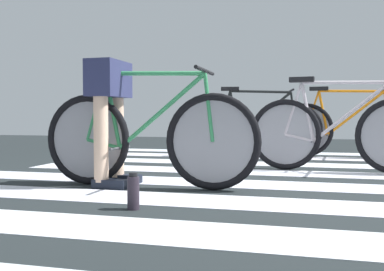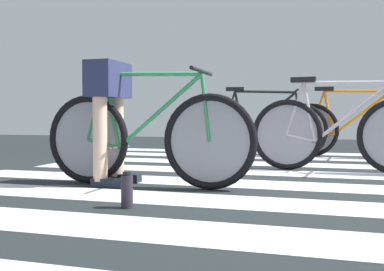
{
  "view_description": "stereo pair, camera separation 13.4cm",
  "coord_description": "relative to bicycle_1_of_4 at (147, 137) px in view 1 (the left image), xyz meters",
  "views": [
    {
      "loc": [
        0.22,
        -3.61,
        0.57
      ],
      "look_at": [
        -0.71,
        0.11,
        0.39
      ],
      "focal_mm": 40.46,
      "sensor_mm": 36.0,
      "label": 1
    },
    {
      "loc": [
        0.36,
        -3.61,
        0.57
      ],
      "look_at": [
        -0.71,
        0.11,
        0.39
      ],
      "focal_mm": 40.46,
      "sensor_mm": 36.0,
      "label": 2
    }
  ],
  "objects": [
    {
      "name": "bicycle_1_of_4",
      "position": [
        0.0,
        0.0,
        0.0
      ],
      "size": [
        1.74,
        0.52,
        0.93
      ],
      "rotation": [
        0.0,
        0.0,
        -0.02
      ],
      "color": "black",
      "rests_on": "ground"
    },
    {
      "name": "bicycle_2_of_4",
      "position": [
        1.49,
        1.3,
        0.0
      ],
      "size": [
        1.73,
        0.52,
        0.93
      ],
      "rotation": [
        0.0,
        0.0,
        -0.13
      ],
      "color": "black",
      "rests_on": "ground"
    },
    {
      "name": "water_bottle",
      "position": [
        0.19,
        -0.77,
        -0.28
      ],
      "size": [
        0.07,
        0.07,
        0.22
      ],
      "color": "#2D2530",
      "rests_on": "ground"
    },
    {
      "name": "ground",
      "position": [
        0.91,
        0.49,
        -0.4
      ],
      "size": [
        18.0,
        14.0,
        0.02
      ],
      "color": "#1F2527"
    },
    {
      "name": "crosswalk_markings",
      "position": [
        0.91,
        0.31,
        -0.38
      ],
      "size": [
        5.49,
        6.53,
        0.0
      ],
      "color": "silver",
      "rests_on": "ground"
    },
    {
      "name": "cyclist_1_of_4",
      "position": [
        -0.31,
        0.01,
        0.24
      ],
      "size": [
        0.32,
        0.42,
        0.97
      ],
      "rotation": [
        0.0,
        0.0,
        -0.02
      ],
      "color": "beige",
      "rests_on": "ground"
    },
    {
      "name": "bicycle_4_of_4",
      "position": [
        1.72,
        2.85,
        0.0
      ],
      "size": [
        1.73,
        0.52,
        0.93
      ],
      "rotation": [
        0.0,
        0.0,
        -0.1
      ],
      "color": "black",
      "rests_on": "ground"
    },
    {
      "name": "bicycle_3_of_4",
      "position": [
        0.56,
        2.68,
        0.0
      ],
      "size": [
        1.73,
        0.52,
        0.93
      ],
      "rotation": [
        0.0,
        0.0,
        0.13
      ],
      "color": "black",
      "rests_on": "ground"
    }
  ]
}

